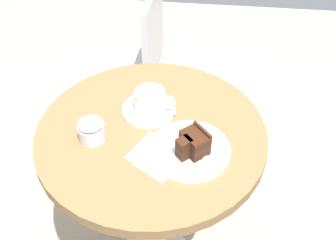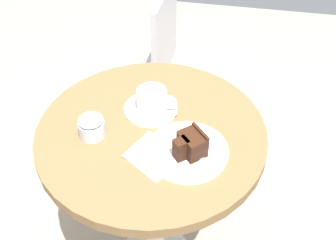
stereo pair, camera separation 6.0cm
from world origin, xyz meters
The scene contains 10 objects.
cafe_table centered at (0.00, 0.00, 0.61)m, with size 0.67×0.67×0.74m.
saucer centered at (-0.02, 0.08, 0.75)m, with size 0.16×0.16×0.01m.
coffee_cup centered at (-0.01, 0.08, 0.79)m, with size 0.12×0.09×0.07m.
teaspoon centered at (0.04, 0.09, 0.75)m, with size 0.06×0.09×0.00m.
cake_plate centered at (0.12, -0.07, 0.75)m, with size 0.22×0.22×0.01m.
cake_slice centered at (0.12, -0.08, 0.79)m, with size 0.10×0.09×0.07m.
fork centered at (0.15, -0.11, 0.76)m, with size 0.05×0.14×0.00m.
napkin centered at (0.03, -0.09, 0.74)m, with size 0.18×0.18×0.00m.
cafe_chair centered at (-0.18, 0.68, 0.50)m, with size 0.40×0.40×0.83m.
sugar_pot centered at (-0.16, -0.05, 0.77)m, with size 0.07×0.07×0.07m.
Camera 2 is at (0.20, -0.84, 1.59)m, focal length 45.00 mm.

